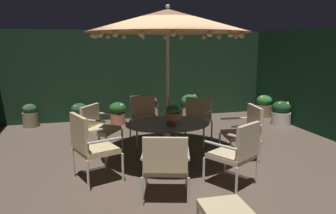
# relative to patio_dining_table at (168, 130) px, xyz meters

# --- Properties ---
(ground_plane) EXTENTS (7.94, 7.93, 0.02)m
(ground_plane) POSITION_rel_patio_dining_table_xyz_m (0.13, -0.07, -0.60)
(ground_plane) COLOR brown
(hedge_backdrop_rear) EXTENTS (7.94, 0.30, 2.44)m
(hedge_backdrop_rear) POSITION_rel_patio_dining_table_xyz_m (0.13, 3.75, 0.62)
(hedge_backdrop_rear) COLOR black
(hedge_backdrop_rear) RESTS_ON ground_plane
(patio_dining_table) EXTENTS (1.48, 1.24, 0.72)m
(patio_dining_table) POSITION_rel_patio_dining_table_xyz_m (0.00, 0.00, 0.00)
(patio_dining_table) COLOR beige
(patio_dining_table) RESTS_ON ground_plane
(patio_umbrella) EXTENTS (2.71, 2.71, 2.71)m
(patio_umbrella) POSITION_rel_patio_dining_table_xyz_m (0.00, 0.00, 1.84)
(patio_umbrella) COLOR beige
(patio_umbrella) RESTS_ON ground_plane
(centerpiece_planter) EXTENTS (0.25, 0.25, 0.36)m
(centerpiece_planter) POSITION_rel_patio_dining_table_xyz_m (0.03, -0.21, 0.34)
(centerpiece_planter) COLOR #A96342
(centerpiece_planter) RESTS_ON patio_dining_table
(patio_chair_north) EXTENTS (0.79, 0.80, 0.98)m
(patio_chair_north) POSITION_rel_patio_dining_table_xyz_m (0.71, -1.24, -0.04)
(patio_chair_north) COLOR beige
(patio_chair_north) RESTS_ON ground_plane
(patio_chair_northeast) EXTENTS (0.66, 0.71, 0.97)m
(patio_chair_northeast) POSITION_rel_patio_dining_table_xyz_m (1.42, -0.17, -0.04)
(patio_chair_northeast) COLOR beige
(patio_chair_northeast) RESTS_ON ground_plane
(patio_chair_east) EXTENTS (0.85, 0.84, 0.92)m
(patio_chair_east) POSITION_rel_patio_dining_table_xyz_m (0.92, 1.08, -0.05)
(patio_chair_east) COLOR silver
(patio_chair_east) RESTS_ON ground_plane
(patio_chair_southeast) EXTENTS (0.66, 0.67, 0.96)m
(patio_chair_southeast) POSITION_rel_patio_dining_table_xyz_m (-0.13, 1.42, -0.03)
(patio_chair_southeast) COLOR beige
(patio_chair_southeast) RESTS_ON ground_plane
(patio_chair_south) EXTENTS (0.81, 0.83, 0.93)m
(patio_chair_south) POSITION_rel_patio_dining_table_xyz_m (-1.16, 0.81, -0.04)
(patio_chair_south) COLOR silver
(patio_chair_south) RESTS_ON ground_plane
(patio_chair_southwest) EXTENTS (0.76, 0.81, 1.06)m
(patio_chair_southwest) POSITION_rel_patio_dining_table_xyz_m (-1.35, -0.49, 0.01)
(patio_chair_southwest) COLOR beige
(patio_chair_southwest) RESTS_ON ground_plane
(patio_chair_west) EXTENTS (0.77, 0.76, 0.93)m
(patio_chair_west) POSITION_rel_patio_dining_table_xyz_m (-0.40, -1.37, -0.07)
(patio_chair_west) COLOR beige
(patio_chair_west) RESTS_ON ground_plane
(ottoman_footrest) EXTENTS (0.50, 0.49, 0.38)m
(ottoman_footrest) POSITION_rel_patio_dining_table_xyz_m (-0.02, -2.40, -0.26)
(ottoman_footrest) COLOR silver
(ottoman_footrest) RESTS_ON ground_plane
(potted_plant_left_near) EXTENTS (0.53, 0.53, 0.64)m
(potted_plant_left_near) POSITION_rel_patio_dining_table_xyz_m (1.58, 3.39, -0.25)
(potted_plant_left_near) COLOR tan
(potted_plant_left_near) RESTS_ON ground_plane
(potted_plant_left_far) EXTENTS (0.48, 0.48, 0.62)m
(potted_plant_left_far) POSITION_rel_patio_dining_table_xyz_m (3.55, 1.85, -0.28)
(potted_plant_left_far) COLOR beige
(potted_plant_left_far) RESTS_ON ground_plane
(potted_plant_back_right) EXTENTS (0.40, 0.39, 0.66)m
(potted_plant_back_right) POSITION_rel_patio_dining_table_xyz_m (0.37, 3.18, -0.26)
(potted_plant_back_right) COLOR beige
(potted_plant_back_right) RESTS_ON ground_plane
(potted_plant_back_center) EXTENTS (0.44, 0.44, 0.53)m
(potted_plant_back_center) POSITION_rel_patio_dining_table_xyz_m (-1.51, 3.40, -0.32)
(potted_plant_back_center) COLOR tan
(potted_plant_back_center) RESTS_ON ground_plane
(potted_plant_front_corner) EXTENTS (0.45, 0.45, 0.62)m
(potted_plant_front_corner) POSITION_rel_patio_dining_table_xyz_m (3.65, 2.84, -0.28)
(potted_plant_front_corner) COLOR #8D714E
(potted_plant_front_corner) RESTS_ON ground_plane
(potted_plant_right_far) EXTENTS (0.37, 0.37, 0.59)m
(potted_plant_right_far) POSITION_rel_patio_dining_table_xyz_m (-2.72, 3.33, -0.30)
(potted_plant_right_far) COLOR #827554
(potted_plant_right_far) RESTS_ON ground_plane
(potted_plant_right_near) EXTENTS (0.44, 0.44, 0.58)m
(potted_plant_right_near) POSITION_rel_patio_dining_table_xyz_m (-0.54, 3.05, -0.29)
(potted_plant_right_near) COLOR #B06C4D
(potted_plant_right_near) RESTS_ON ground_plane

